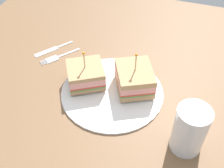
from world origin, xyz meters
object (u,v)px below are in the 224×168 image
sandwich_half_front (134,78)px  sandwich_half_back (86,75)px  drink_glass (189,131)px  plate (112,91)px  fork (56,57)px  knife (52,49)px

sandwich_half_front → sandwich_half_back: size_ratio=1.08×
sandwich_half_back → drink_glass: size_ratio=1.05×
plate → sandwich_half_back: size_ratio=2.17×
plate → fork: (-18.88, 7.59, -0.32)cm
sandwich_half_front → drink_glass: size_ratio=1.13×
sandwich_half_front → sandwich_half_back: bearing=-169.4°
plate → drink_glass: size_ratio=2.27×
drink_glass → knife: drink_glass is taller
fork → knife: bearing=133.1°
plate → sandwich_half_back: 7.57cm
sandwich_half_back → drink_glass: 27.68cm
sandwich_half_front → fork: bearing=168.4°
sandwich_half_front → knife: 27.72cm
fork → sandwich_half_back: bearing=-30.4°
plate → knife: size_ratio=2.44×
sandwich_half_back → knife: 18.06cm
sandwich_half_front → fork: 24.33cm
plate → sandwich_half_front: (4.71, 2.77, 3.24)cm
plate → sandwich_half_back: bearing=175.1°
drink_glass → knife: (-40.52, 19.87, -4.68)cm
sandwich_half_back → drink_glass: (25.81, -9.91, 1.42)cm
drink_glass → knife: 45.37cm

